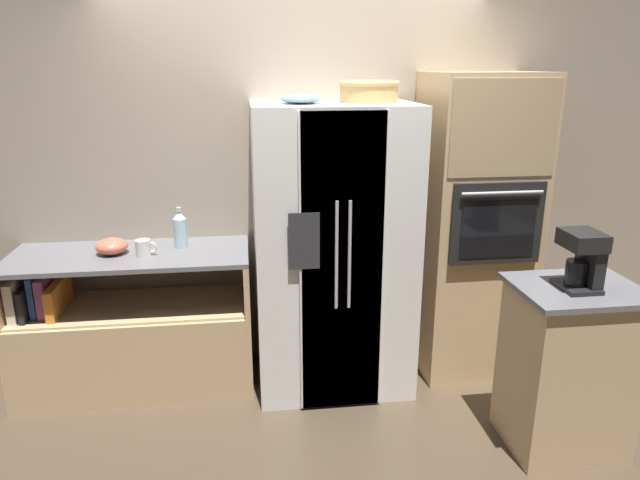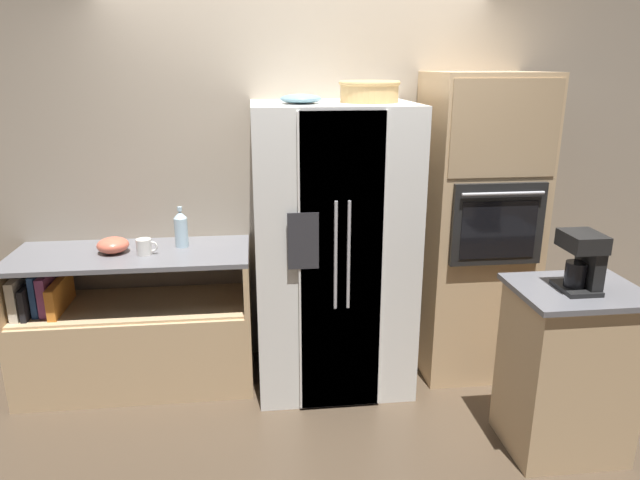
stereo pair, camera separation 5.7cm
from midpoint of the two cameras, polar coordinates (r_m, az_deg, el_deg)
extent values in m
plane|color=#4C3D2D|center=(4.00, -0.92, -14.20)|extent=(20.00, 20.00, 0.00)
cube|color=tan|center=(3.99, -1.76, 7.33)|extent=(12.00, 0.06, 2.80)
cube|color=tan|center=(4.08, -17.21, -9.90)|extent=(1.51, 0.62, 0.56)
cube|color=tan|center=(3.96, -17.58, -6.18)|extent=(1.45, 0.57, 0.02)
cube|color=tan|center=(4.11, -27.91, -4.13)|extent=(0.04, 0.62, 0.34)
cube|color=tan|center=(3.82, -6.90, -3.70)|extent=(0.04, 0.62, 0.34)
cube|color=slate|center=(3.84, -18.04, -1.41)|extent=(1.51, 0.62, 0.03)
cube|color=silver|center=(4.07, -27.17, -4.64)|extent=(0.05, 0.41, 0.25)
cube|color=black|center=(4.06, -26.38, -4.98)|extent=(0.03, 0.41, 0.20)
cube|color=#284C8E|center=(4.03, -25.80, -4.54)|extent=(0.04, 0.30, 0.27)
cube|color=#934784|center=(4.01, -25.04, -4.62)|extent=(0.05, 0.32, 0.25)
cube|color=orange|center=(4.00, -24.16, -5.00)|extent=(0.05, 0.41, 0.20)
cube|color=white|center=(3.72, 1.66, -0.87)|extent=(1.00, 0.77, 1.86)
cube|color=white|center=(3.34, 2.53, -2.97)|extent=(0.49, 0.02, 1.82)
cube|color=white|center=(3.35, 2.74, -2.96)|extent=(0.49, 0.02, 1.82)
cylinder|color=#B2B2B7|center=(3.28, 2.07, -1.63)|extent=(0.02, 0.02, 0.65)
cylinder|color=#B2B2B7|center=(3.30, 3.38, -1.57)|extent=(0.02, 0.02, 0.65)
cube|color=#2D2D33|center=(3.25, -1.19, -0.13)|extent=(0.18, 0.01, 0.33)
cube|color=tan|center=(4.01, 15.67, 1.13)|extent=(0.71, 0.65, 2.04)
cube|color=black|center=(3.67, 17.78, 1.49)|extent=(0.58, 0.04, 0.52)
cube|color=black|center=(3.66, 17.87, 0.94)|extent=(0.48, 0.01, 0.36)
cylinder|color=#B2B2B7|center=(3.59, 18.30, 4.43)|extent=(0.51, 0.02, 0.02)
cube|color=tan|center=(3.58, 18.53, 10.48)|extent=(0.67, 0.01, 0.57)
cube|color=tan|center=(3.49, 23.86, -12.01)|extent=(0.60, 0.49, 0.93)
cube|color=slate|center=(3.29, 24.87, -4.64)|extent=(0.66, 0.53, 0.03)
cylinder|color=tan|center=(3.56, 5.43, 14.45)|extent=(0.35, 0.35, 0.11)
torus|color=tan|center=(3.56, 5.45, 15.36)|extent=(0.37, 0.37, 0.03)
ellipsoid|color=#668C99|center=(3.43, -1.46, 13.94)|extent=(0.24, 0.24, 0.06)
cylinder|color=silver|center=(3.84, -13.29, 0.74)|extent=(0.09, 0.09, 0.19)
cone|color=silver|center=(3.81, -13.41, 2.49)|extent=(0.09, 0.09, 0.05)
cylinder|color=silver|center=(3.80, -13.45, 3.04)|extent=(0.03, 0.03, 0.03)
cylinder|color=silver|center=(3.75, -16.77, -0.66)|extent=(0.09, 0.09, 0.10)
torus|color=silver|center=(3.74, -16.03, -0.64)|extent=(0.07, 0.01, 0.07)
ellipsoid|color=#DB664C|center=(3.85, -19.60, -0.49)|extent=(0.20, 0.20, 0.10)
cube|color=black|center=(3.25, 24.69, -4.39)|extent=(0.18, 0.22, 0.02)
cylinder|color=black|center=(3.22, 24.65, -3.13)|extent=(0.11, 0.11, 0.13)
cube|color=black|center=(3.23, 25.88, -1.96)|extent=(0.06, 0.19, 0.31)
cube|color=black|center=(3.17, 25.25, -0.11)|extent=(0.18, 0.22, 0.09)
camera|label=1|loc=(0.03, -89.54, 0.14)|focal=32.00mm
camera|label=2|loc=(0.03, 90.46, -0.14)|focal=32.00mm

